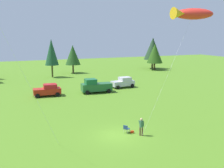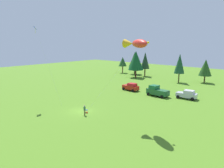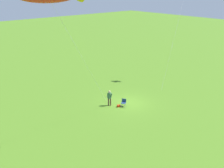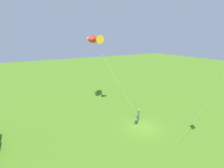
# 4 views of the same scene
# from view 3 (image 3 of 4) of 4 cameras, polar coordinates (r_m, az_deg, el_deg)

# --- Properties ---
(ground_plane) EXTENTS (160.00, 160.00, 0.00)m
(ground_plane) POSITION_cam_3_polar(r_m,az_deg,el_deg) (29.28, 3.71, -4.11)
(ground_plane) COLOR #4E7E20
(person_kite_flyer) EXTENTS (0.50, 0.53, 1.74)m
(person_kite_flyer) POSITION_cam_3_polar(r_m,az_deg,el_deg) (28.19, -0.55, -2.81)
(person_kite_flyer) COLOR brown
(person_kite_flyer) RESTS_ON ground
(folding_chair) EXTENTS (0.66, 0.66, 0.82)m
(folding_chair) POSITION_cam_3_polar(r_m,az_deg,el_deg) (28.29, 2.56, -3.93)
(folding_chair) COLOR navy
(folding_chair) RESTS_ON ground
(backpack_on_grass) EXTENTS (0.36, 0.28, 0.22)m
(backpack_on_grass) POSITION_cam_3_polar(r_m,az_deg,el_deg) (28.26, 1.44, -4.79)
(backpack_on_grass) COLOR #AC280C
(backpack_on_grass) RESTS_ON ground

